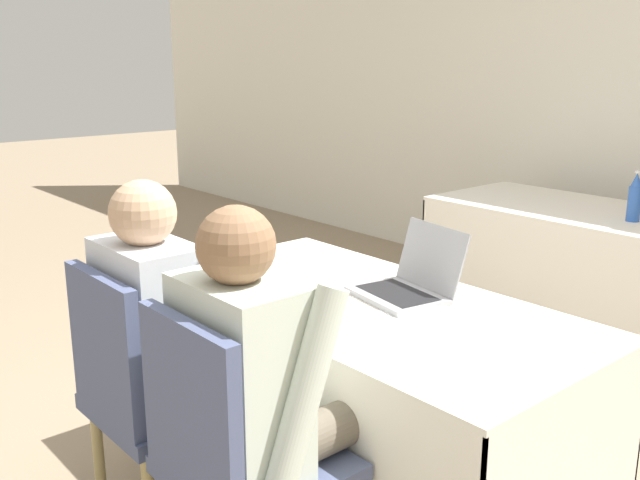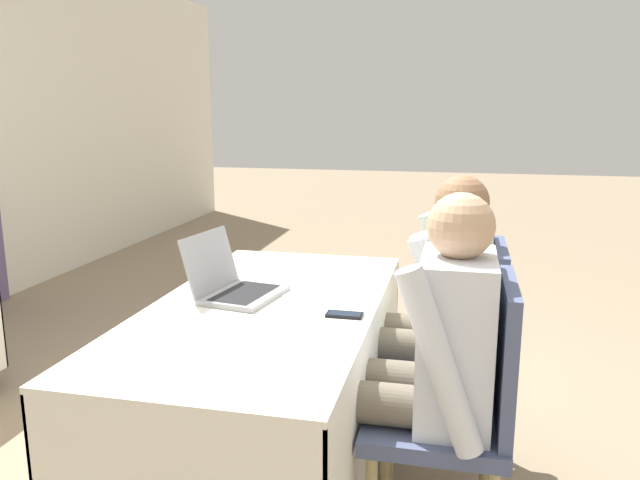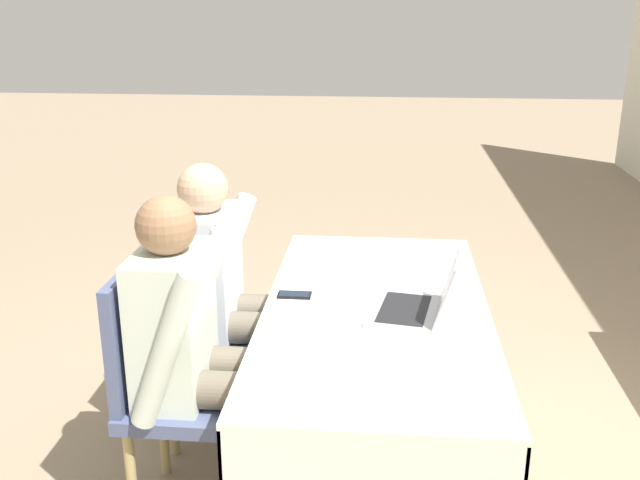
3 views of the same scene
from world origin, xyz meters
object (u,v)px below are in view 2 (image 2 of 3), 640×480
object	(u,v)px
laptop	(234,285)
chair_near_right	(462,348)
cell_phone	(345,315)
person_white_shirt	(436,306)
chair_near_left	(461,405)
person_checkered_shirt	(429,354)

from	to	relation	value
laptop	chair_near_right	bearing A→B (deg)	-68.51
cell_phone	chair_near_right	distance (m)	0.55
cell_phone	person_white_shirt	xyz separation A→B (m)	(0.31, -0.30, -0.05)
chair_near_left	laptop	bearing A→B (deg)	-109.60
laptop	person_checkered_shirt	bearing A→B (deg)	-102.47
laptop	person_white_shirt	bearing A→B (deg)	-66.91
person_white_shirt	chair_near_right	bearing A→B (deg)	90.00
cell_phone	chair_near_right	world-z (taller)	chair_near_right
chair_near_left	person_checkered_shirt	xyz separation A→B (m)	(-0.00, 0.10, 0.16)
laptop	chair_near_left	size ratio (longest dim) A/B	0.39
cell_phone	chair_near_left	bearing A→B (deg)	-113.32
chair_near_left	chair_near_right	size ratio (longest dim) A/B	1.00
person_checkered_shirt	cell_phone	bearing A→B (deg)	-120.05
laptop	person_white_shirt	world-z (taller)	person_white_shirt
laptop	person_white_shirt	size ratio (longest dim) A/B	0.30
person_checkered_shirt	laptop	bearing A→B (deg)	-112.07
chair_near_right	chair_near_left	bearing A→B (deg)	0.00
laptop	person_checkered_shirt	world-z (taller)	person_checkered_shirt
chair_near_left	person_white_shirt	size ratio (longest dim) A/B	0.78
laptop	chair_near_right	xyz separation A→B (m)	(0.18, -0.86, -0.25)
cell_phone	person_checkered_shirt	bearing A→B (deg)	-120.15
laptop	chair_near_right	distance (m)	0.91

